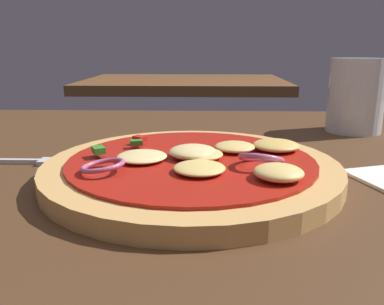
{
  "coord_description": "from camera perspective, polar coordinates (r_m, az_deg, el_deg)",
  "views": [
    {
      "loc": [
        0.03,
        -0.34,
        0.16
      ],
      "look_at": [
        0.02,
        0.04,
        0.05
      ],
      "focal_mm": 36.79,
      "sensor_mm": 36.0,
      "label": 1
    }
  ],
  "objects": [
    {
      "name": "background_table",
      "position": [
        1.52,
        -1.1,
        9.93
      ],
      "size": [
        0.75,
        0.52,
        0.03
      ],
      "color": "brown",
      "rests_on": "ground"
    },
    {
      "name": "beer_glass",
      "position": [
        0.63,
        22.63,
        7.13
      ],
      "size": [
        0.08,
        0.08,
        0.11
      ],
      "color": "silver",
      "rests_on": "dining_table"
    },
    {
      "name": "pizza",
      "position": [
        0.38,
        0.23,
        -2.18
      ],
      "size": [
        0.28,
        0.28,
        0.04
      ],
      "color": "tan",
      "rests_on": "dining_table"
    },
    {
      "name": "dining_table",
      "position": [
        0.37,
        -2.93,
        -7.36
      ],
      "size": [
        1.27,
        0.85,
        0.03
      ],
      "color": "#4C301C",
      "rests_on": "ground"
    },
    {
      "name": "fork",
      "position": [
        0.47,
        -24.47,
        -1.18
      ],
      "size": [
        0.19,
        0.02,
        0.01
      ],
      "color": "silver",
      "rests_on": "dining_table"
    }
  ]
}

